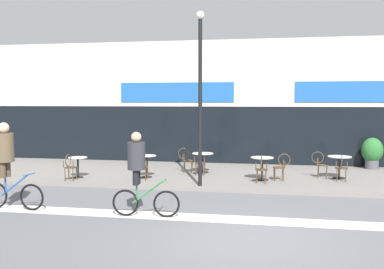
{
  "coord_description": "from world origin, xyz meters",
  "views": [
    {
      "loc": [
        0.54,
        -8.81,
        2.78
      ],
      "look_at": [
        -2.2,
        5.65,
        1.66
      ],
      "focal_mm": 42.0,
      "sensor_mm": 36.0,
      "label": 1
    }
  ],
  "objects": [
    {
      "name": "bistro_table_4",
      "position": [
        2.65,
        7.03,
        0.67
      ],
      "size": [
        0.79,
        0.79,
        0.76
      ],
      "color": "black",
      "rests_on": "sidewalk_slab"
    },
    {
      "name": "storefront_facade",
      "position": [
        0.0,
        11.96,
        2.64
      ],
      "size": [
        40.0,
        4.06,
        5.3
      ],
      "color": "beige",
      "rests_on": "ground"
    },
    {
      "name": "cafe_chair_2_near",
      "position": [
        -2.13,
        6.75,
        0.64
      ],
      "size": [
        0.4,
        0.58,
        0.9
      ],
      "rotation": [
        0.0,
        0.0,
        1.56
      ],
      "color": "#4C3823",
      "rests_on": "sidewalk_slab"
    },
    {
      "name": "cafe_chair_0_near",
      "position": [
        -6.18,
        4.88,
        0.64
      ],
      "size": [
        0.4,
        0.58,
        0.9
      ],
      "rotation": [
        0.0,
        0.0,
        1.58
      ],
      "color": "#4C3823",
      "rests_on": "sidewalk_slab"
    },
    {
      "name": "sidewalk_slab",
      "position": [
        0.0,
        7.25,
        0.06
      ],
      "size": [
        40.0,
        5.5,
        0.12
      ],
      "primitive_type": "cube",
      "color": "slate",
      "rests_on": "ground"
    },
    {
      "name": "cafe_chair_4_side",
      "position": [
        2.03,
        7.04,
        0.64
      ],
      "size": [
        0.6,
        0.46,
        0.9
      ],
      "rotation": [
        0.0,
        0.0,
        -0.15
      ],
      "color": "#4C3823",
      "rests_on": "sidewalk_slab"
    },
    {
      "name": "lamp_post",
      "position": [
        -1.79,
        4.83,
        3.21
      ],
      "size": [
        0.26,
        0.26,
        5.36
      ],
      "color": "black",
      "rests_on": "sidewalk_slab"
    },
    {
      "name": "cafe_chair_4_near",
      "position": [
        2.64,
        6.41,
        0.64
      ],
      "size": [
        0.45,
        0.6,
        0.9
      ],
      "rotation": [
        0.0,
        0.0,
        1.44
      ],
      "color": "#4C3823",
      "rests_on": "sidewalk_slab"
    },
    {
      "name": "bistro_table_3",
      "position": [
        0.07,
        6.22,
        0.67
      ],
      "size": [
        0.76,
        0.76,
        0.77
      ],
      "color": "black",
      "rests_on": "sidewalk_slab"
    },
    {
      "name": "bike_lane_stripe",
      "position": [
        0.0,
        1.5,
        0.0
      ],
      "size": [
        36.0,
        0.7,
        0.01
      ],
      "primitive_type": "cube",
      "color": "silver",
      "rests_on": "ground"
    },
    {
      "name": "cafe_chair_3_side",
      "position": [
        0.7,
        6.23,
        0.64
      ],
      "size": [
        0.59,
        0.44,
        0.9
      ],
      "rotation": [
        0.0,
        0.0,
        3.25
      ],
      "color": "#4C3823",
      "rests_on": "sidewalk_slab"
    },
    {
      "name": "bistro_table_1",
      "position": [
        -3.86,
        6.01,
        0.66
      ],
      "size": [
        0.65,
        0.65,
        0.76
      ],
      "color": "black",
      "rests_on": "sidewalk_slab"
    },
    {
      "name": "cyclist_0",
      "position": [
        -2.68,
        1.35,
        1.19
      ],
      "size": [
        1.65,
        0.51,
        2.04
      ],
      "rotation": [
        0.0,
        0.0,
        0.06
      ],
      "color": "black",
      "rests_on": "ground"
    },
    {
      "name": "cafe_chair_2_side",
      "position": [
        -2.75,
        7.36,
        0.64
      ],
      "size": [
        0.59,
        0.43,
        0.9
      ],
      "rotation": [
        0.0,
        0.0,
        0.08
      ],
      "color": "#4C3823",
      "rests_on": "sidewalk_slab"
    },
    {
      "name": "planter_pot",
      "position": [
        4.19,
        9.5,
        0.78
      ],
      "size": [
        0.81,
        0.81,
        1.21
      ],
      "color": "#4C4C51",
      "rests_on": "sidewalk_slab"
    },
    {
      "name": "ground_plane",
      "position": [
        0.0,
        0.0,
        0.0
      ],
      "size": [
        120.0,
        120.0,
        0.0
      ],
      "primitive_type": "plane",
      "color": "#5B5B60"
    },
    {
      "name": "bistro_table_2",
      "position": [
        -2.13,
        7.37,
        0.64
      ],
      "size": [
        0.78,
        0.78,
        0.72
      ],
      "color": "black",
      "rests_on": "sidewalk_slab"
    },
    {
      "name": "cafe_chair_1_near",
      "position": [
        -3.85,
        5.38,
        0.64
      ],
      "size": [
        0.43,
        0.59,
        0.9
      ],
      "rotation": [
        0.0,
        0.0,
        1.66
      ],
      "color": "#4C3823",
      "rests_on": "sidewalk_slab"
    },
    {
      "name": "cafe_chair_3_near",
      "position": [
        0.07,
        5.6,
        0.64
      ],
      "size": [
        0.41,
        0.58,
        0.9
      ],
      "rotation": [
        0.0,
        0.0,
        1.55
      ],
      "color": "#4C3823",
      "rests_on": "sidewalk_slab"
    },
    {
      "name": "cyclist_1",
      "position": [
        -6.23,
        1.46,
        1.32
      ],
      "size": [
        1.73,
        0.54,
        2.22
      ],
      "rotation": [
        0.0,
        0.0,
        -0.07
      ],
      "color": "black",
      "rests_on": "ground"
    },
    {
      "name": "bistro_table_0",
      "position": [
        -6.18,
        5.5,
        0.62
      ],
      "size": [
        0.65,
        0.65,
        0.71
      ],
      "color": "black",
      "rests_on": "sidewalk_slab"
    }
  ]
}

